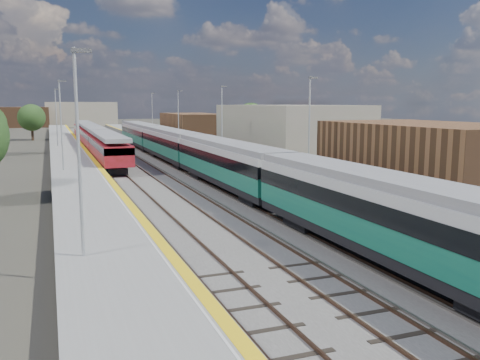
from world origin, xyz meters
TOP-DOWN VIEW (x-y plane):
  - ground at (0.00, 50.00)m, footprint 320.00×320.00m
  - ballast_bed at (-2.25, 52.50)m, footprint 10.50×155.00m
  - tracks at (-1.65, 54.18)m, footprint 8.96×160.00m
  - platform_right at (5.28, 52.49)m, footprint 4.70×155.00m
  - platform_left at (-9.05, 52.49)m, footprint 4.30×155.00m
  - buildings at (-18.12, 138.60)m, footprint 72.00×185.50m
  - green_train at (1.50, 35.21)m, footprint 2.82×78.53m
  - red_train at (-5.50, 61.27)m, footprint 2.68×54.35m
  - tree_c at (-14.03, 87.68)m, footprint 4.79×4.79m
  - tree_d at (19.94, 66.85)m, footprint 4.96×4.96m

SIDE VIEW (x-z plane):
  - ground at x=0.00m, z-range 0.00..0.00m
  - ballast_bed at x=-2.25m, z-range 0.00..0.06m
  - tracks at x=-1.65m, z-range 0.02..0.19m
  - platform_left at x=-9.05m, z-range -3.74..4.78m
  - platform_right at x=5.28m, z-range -3.72..4.80m
  - red_train at x=-5.50m, z-range 0.31..3.69m
  - green_train at x=1.50m, z-range 0.63..3.74m
  - tree_c at x=-14.03m, z-range 0.84..7.33m
  - tree_d at x=19.94m, z-range 0.87..7.59m
  - buildings at x=-18.12m, z-range -9.30..30.70m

